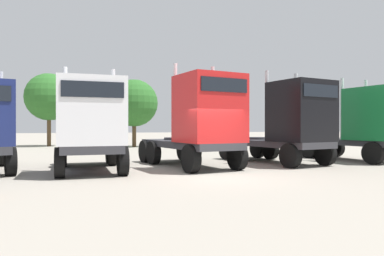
# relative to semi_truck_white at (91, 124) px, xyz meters

# --- Properties ---
(ground) EXTENTS (200.00, 200.00, 0.00)m
(ground) POSITION_rel_semi_truck_white_xyz_m (4.55, -2.60, -1.91)
(ground) COLOR gray
(semi_truck_white) EXTENTS (2.57, 6.12, 4.22)m
(semi_truck_white) POSITION_rel_semi_truck_white_xyz_m (0.00, 0.00, 0.00)
(semi_truck_white) COLOR #333338
(semi_truck_white) RESTS_ON ground
(semi_truck_red) EXTENTS (3.53, 6.56, 4.56)m
(semi_truck_red) POSITION_rel_semi_truck_white_xyz_m (4.61, -0.03, 0.14)
(semi_truck_red) COLOR #333338
(semi_truck_red) RESTS_ON ground
(semi_truck_black) EXTENTS (3.61, 6.51, 4.51)m
(semi_truck_black) POSITION_rel_semi_truck_white_xyz_m (9.27, 0.22, 0.11)
(semi_truck_black) COLOR #333338
(semi_truck_black) RESTS_ON ground
(semi_truck_green) EXTENTS (3.56, 6.76, 4.38)m
(semi_truck_green) POSITION_rel_semi_truck_white_xyz_m (13.91, 0.35, 0.07)
(semi_truck_green) COLOR #333338
(semi_truck_green) RESTS_ON ground
(oak_far_left) EXTENTS (4.36, 4.36, 6.76)m
(oak_far_left) POSITION_rel_semi_truck_white_xyz_m (-2.61, 21.42, 2.66)
(oak_far_left) COLOR #4C3823
(oak_far_left) RESTS_ON ground
(oak_far_centre) EXTENTS (4.25, 4.25, 6.08)m
(oak_far_centre) POSITION_rel_semi_truck_white_xyz_m (4.73, 17.99, 2.04)
(oak_far_centre) COLOR #4C3823
(oak_far_centre) RESTS_ON ground
(oak_far_right) EXTENTS (2.85, 2.85, 5.22)m
(oak_far_right) POSITION_rel_semi_truck_white_xyz_m (13.21, 17.02, 1.85)
(oak_far_right) COLOR #4C3823
(oak_far_right) RESTS_ON ground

